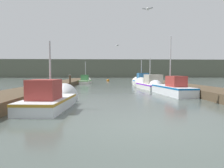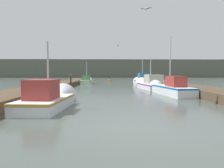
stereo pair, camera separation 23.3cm
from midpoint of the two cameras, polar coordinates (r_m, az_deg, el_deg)
The scene contains 15 objects.
ground_plane at distance 5.97m, azimuth 7.86°, elevation -12.31°, with size 200.00×200.00×0.00m.
dock_left at distance 22.29m, azimuth -15.63°, elevation -0.36°, with size 2.67×40.00×0.52m.
dock_right at distance 22.86m, azimuth 15.92°, elevation -0.28°, with size 2.67×40.00×0.52m.
distant_shore_ridge at distance 77.18m, azimuth -1.63°, elevation 4.34°, with size 120.00×16.00×6.31m.
fishing_boat_0 at distance 9.68m, azimuth -17.27°, elevation -4.07°, with size 1.89×4.54×3.50m.
fishing_boat_1 at distance 15.73m, azimuth 15.46°, elevation -1.13°, with size 1.90×6.04×4.66m.
fishing_boat_2 at distance 20.77m, azimuth 10.09°, elevation -0.09°, with size 2.29×5.79×3.68m.
fishing_boat_3 at distance 25.50m, azimuth 8.00°, elevation 0.70°, with size 1.77×4.66×3.63m.
fishing_boat_4 at distance 30.19m, azimuth -7.72°, elevation 0.88°, with size 1.52×4.59×3.65m.
mooring_piling_0 at distance 21.46m, azimuth -12.21°, elevation 0.76°, with size 0.23×0.23×1.41m.
mooring_piling_1 at distance 10.51m, azimuth -23.44°, elevation -2.77°, with size 0.36×0.36×1.08m.
mooring_piling_2 at distance 26.86m, azimuth 10.69°, elevation 1.18°, with size 0.32×0.32×1.35m.
channel_buoy at distance 38.09m, azimuth -1.34°, elevation 1.01°, with size 0.52×0.52×1.02m.
seagull_lead at distance 20.31m, azimuth 1.06°, elevation 10.90°, with size 0.39×0.53×0.12m.
seagull_1 at distance 11.41m, azimuth 9.54°, elevation 20.40°, with size 0.55×0.31×0.12m.
Camera 1 is at (-1.15, -5.66, 1.59)m, focal length 32.00 mm.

